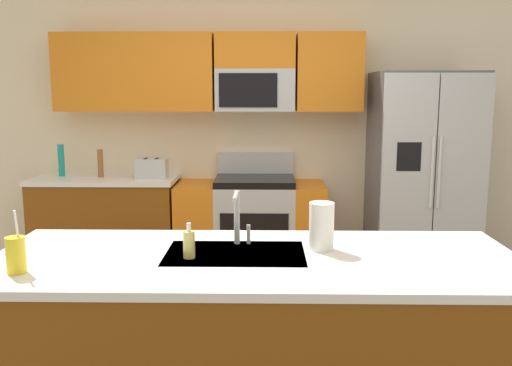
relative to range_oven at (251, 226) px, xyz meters
The scene contains 13 objects.
ground_plane 1.86m from the range_oven, 88.05° to the right, with size 9.00×9.00×0.00m, color #66605B.
kitchen_wall_unit 1.07m from the range_oven, 106.20° to the left, with size 5.20×0.43×2.60m.
back_counter 1.35m from the range_oven, behind, with size 1.32×0.63×0.90m.
range_oven is the anchor object (origin of this frame).
refrigerator 1.62m from the range_oven, ahead, with size 0.90×0.76×1.85m.
island_counter 2.44m from the range_oven, 87.92° to the right, with size 2.54×0.99×0.90m.
toaster 1.06m from the range_oven, behind, with size 0.28×0.16×0.18m.
pepper_mill 1.50m from the range_oven, behind, with size 0.05×0.05×0.26m, color brown.
bottle_teal 1.87m from the range_oven, behind, with size 0.06×0.06×0.30m, color teal.
sink_faucet 2.33m from the range_oven, 90.14° to the right, with size 0.08×0.21×0.28m.
drink_cup_yellow 2.91m from the range_oven, 109.32° to the right, with size 0.08×0.08×0.28m.
soap_dispenser 2.53m from the range_oven, 95.22° to the right, with size 0.06×0.06×0.17m.
paper_towel_roll 2.43m from the range_oven, 79.85° to the right, with size 0.12×0.12×0.24m, color white.
Camera 1 is at (0.08, -3.17, 1.68)m, focal length 38.55 mm.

